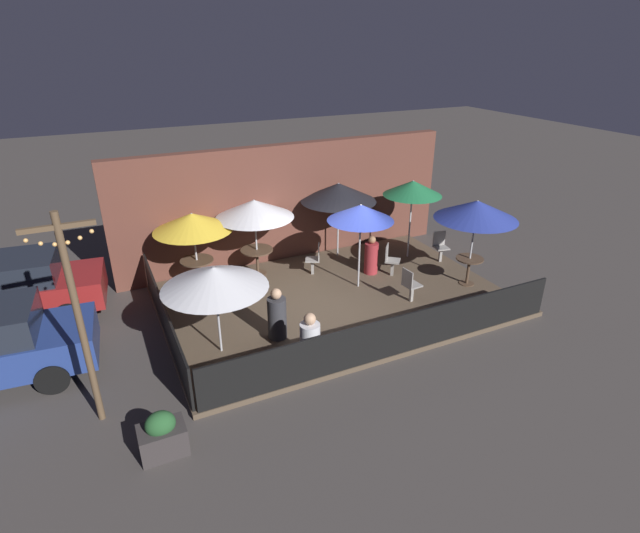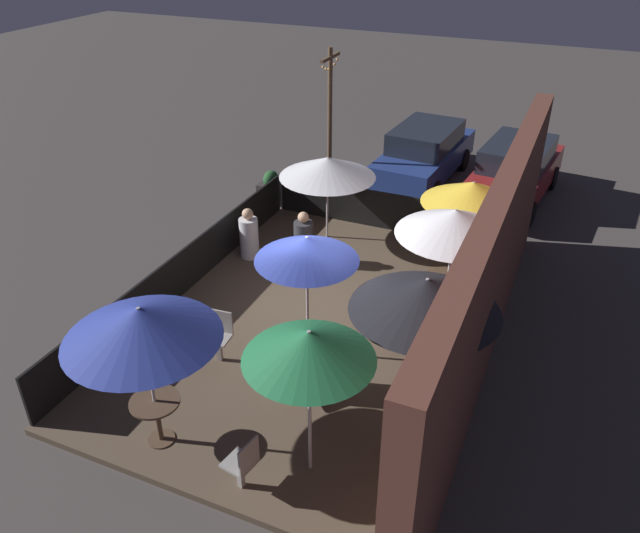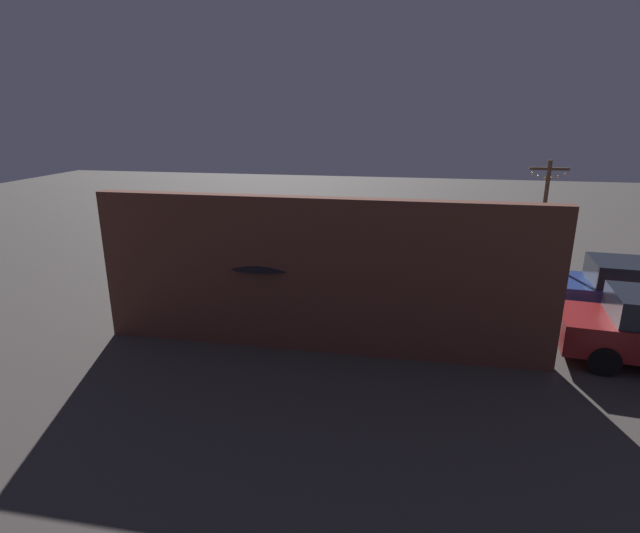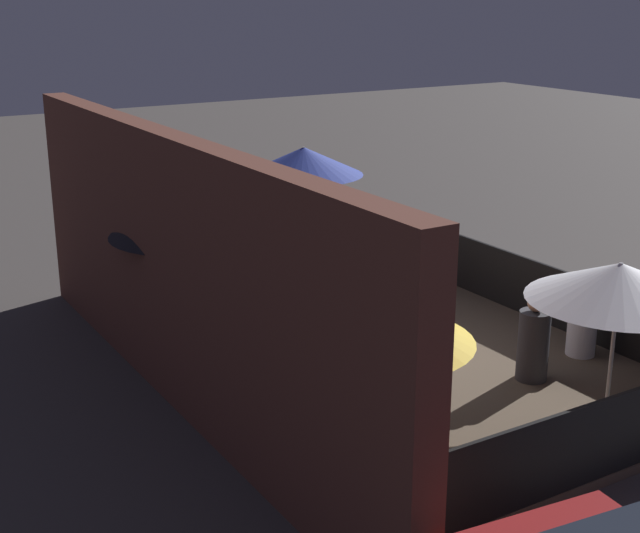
% 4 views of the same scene
% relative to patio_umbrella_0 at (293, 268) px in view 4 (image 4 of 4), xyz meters
% --- Properties ---
extents(ground_plane, '(60.00, 60.00, 0.00)m').
position_rel_patio_umbrella_0_xyz_m(ground_plane, '(1.34, -2.24, -2.09)').
color(ground_plane, '#423D3A').
extents(patio_deck, '(8.73, 5.84, 0.12)m').
position_rel_patio_umbrella_0_xyz_m(patio_deck, '(1.34, -2.24, -2.03)').
color(patio_deck, brown).
rests_on(patio_deck, ground_plane).
extents(building_wall, '(10.33, 0.36, 3.58)m').
position_rel_patio_umbrella_0_xyz_m(building_wall, '(1.34, 0.91, -0.30)').
color(building_wall, brown).
rests_on(building_wall, ground_plane).
extents(fence_front, '(8.53, 0.05, 0.95)m').
position_rel_patio_umbrella_0_xyz_m(fence_front, '(1.34, -5.11, -1.49)').
color(fence_front, black).
rests_on(fence_front, patio_deck).
extents(fence_side_left, '(0.05, 5.64, 0.95)m').
position_rel_patio_umbrella_0_xyz_m(fence_side_left, '(-2.98, -2.24, -1.49)').
color(fence_side_left, black).
rests_on(fence_side_left, patio_deck).
extents(patio_umbrella_0, '(2.17, 2.17, 2.22)m').
position_rel_patio_umbrella_0_xyz_m(patio_umbrella_0, '(0.00, 0.00, 0.00)').
color(patio_umbrella_0, '#B2B2B7').
rests_on(patio_umbrella_0, patio_deck).
extents(patio_umbrella_1, '(2.17, 2.17, 2.40)m').
position_rel_patio_umbrella_0_xyz_m(patio_umbrella_1, '(5.03, -3.10, 0.18)').
color(patio_umbrella_1, '#B2B2B7').
rests_on(patio_umbrella_1, patio_deck).
extents(patio_umbrella_2, '(2.08, 2.08, 2.09)m').
position_rel_patio_umbrella_0_xyz_m(patio_umbrella_2, '(-1.71, -0.02, -0.11)').
color(patio_umbrella_2, '#B2B2B7').
rests_on(patio_umbrella_2, patio_deck).
extents(patio_umbrella_3, '(2.22, 2.22, 2.02)m').
position_rel_patio_umbrella_0_xyz_m(patio_umbrella_3, '(-2.00, -3.36, -0.19)').
color(patio_umbrella_3, '#B2B2B7').
rests_on(patio_umbrella_3, patio_deck).
extents(patio_umbrella_4, '(1.74, 1.74, 2.42)m').
position_rel_patio_umbrella_0_xyz_m(patio_umbrella_4, '(4.62, -0.82, 0.22)').
color(patio_umbrella_4, '#B2B2B7').
rests_on(patio_umbrella_4, patio_deck).
extents(patio_umbrella_5, '(1.74, 1.74, 2.34)m').
position_rel_patio_umbrella_0_xyz_m(patio_umbrella_5, '(2.23, -1.94, 0.15)').
color(patio_umbrella_5, '#B2B2B7').
rests_on(patio_umbrella_5, patio_deck).
extents(patio_umbrella_6, '(2.28, 2.28, 2.33)m').
position_rel_patio_umbrella_0_xyz_m(patio_umbrella_6, '(2.68, 0.18, 0.08)').
color(patio_umbrella_6, '#B2B2B7').
rests_on(patio_umbrella_6, patio_deck).
extents(dining_table_0, '(0.92, 0.92, 0.76)m').
position_rel_patio_umbrella_0_xyz_m(dining_table_0, '(-0.00, 0.00, -1.36)').
color(dining_table_0, '#4C3828').
rests_on(dining_table_0, patio_deck).
extents(dining_table_1, '(0.74, 0.74, 0.78)m').
position_rel_patio_umbrella_0_xyz_m(dining_table_1, '(5.03, -3.10, -1.37)').
color(dining_table_1, '#4C3828').
rests_on(dining_table_1, patio_deck).
extents(dining_table_2, '(0.89, 0.89, 0.77)m').
position_rel_patio_umbrella_0_xyz_m(dining_table_2, '(-1.71, -0.02, -1.36)').
color(dining_table_2, '#4C3828').
rests_on(dining_table_2, patio_deck).
extents(patio_chair_0, '(0.43, 0.43, 0.93)m').
position_rel_patio_umbrella_0_xyz_m(patio_chair_0, '(2.99, -3.28, -1.46)').
color(patio_chair_0, gray).
rests_on(patio_chair_0, patio_deck).
extents(patio_chair_1, '(0.56, 0.56, 0.92)m').
position_rel_patio_umbrella_0_xyz_m(patio_chair_1, '(3.39, -1.72, -1.47)').
color(patio_chair_1, gray).
rests_on(patio_chair_1, patio_deck).
extents(patio_chair_2, '(0.53, 0.53, 0.92)m').
position_rel_patio_umbrella_0_xyz_m(patio_chair_2, '(1.48, -0.72, -1.47)').
color(patio_chair_2, gray).
rests_on(patio_chair_2, patio_deck).
extents(patio_chair_3, '(0.46, 0.46, 0.91)m').
position_rel_patio_umbrella_0_xyz_m(patio_chair_3, '(5.32, -1.50, -1.47)').
color(patio_chair_3, gray).
rests_on(patio_chair_3, patio_deck).
extents(patron_0, '(0.53, 0.53, 1.19)m').
position_rel_patio_umbrella_0_xyz_m(patron_0, '(-0.42, -4.59, -1.45)').
color(patron_0, silver).
rests_on(patron_0, patio_deck).
extents(patron_1, '(0.44, 0.44, 1.13)m').
position_rel_patio_umbrella_0_xyz_m(patron_1, '(2.98, -1.34, -1.47)').
color(patron_1, maroon).
rests_on(patron_1, patio_deck).
extents(patron_2, '(0.61, 0.61, 1.23)m').
position_rel_patio_umbrella_0_xyz_m(patron_2, '(-0.68, -3.36, -1.43)').
color(patron_2, '#333338').
rests_on(patron_2, patio_deck).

